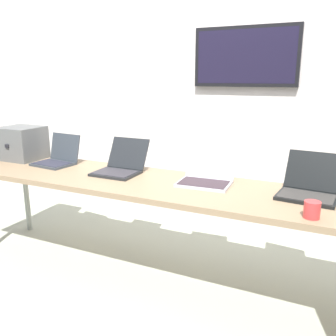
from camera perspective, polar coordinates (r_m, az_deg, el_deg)
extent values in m
cube|color=#9FA490|center=(2.81, 0.52, -18.07)|extent=(8.00, 8.00, 0.04)
cube|color=silver|center=(3.43, 8.61, 12.32)|extent=(8.00, 0.06, 2.75)
cube|color=black|center=(3.33, 12.37, 17.10)|extent=(0.92, 0.05, 0.52)
cube|color=black|center=(3.31, 12.31, 17.12)|extent=(0.86, 0.02, 0.46)
cube|color=#917557|center=(2.49, 0.56, -3.01)|extent=(3.57, 0.70, 0.04)
cylinder|color=gray|center=(3.76, -21.82, -4.09)|extent=(0.05, 0.05, 0.73)
cube|color=#5A5D5C|center=(3.47, -22.45, 3.73)|extent=(0.36, 0.32, 0.29)
cube|color=black|center=(3.37, -24.50, 3.22)|extent=(0.04, 0.01, 0.03)
cube|color=#333A41|center=(3.15, -18.02, 0.60)|extent=(0.34, 0.27, 0.02)
cube|color=#292A37|center=(3.14, -18.20, 0.77)|extent=(0.31, 0.22, 0.00)
cube|color=#333A41|center=(3.22, -16.25, 3.26)|extent=(0.33, 0.10, 0.23)
cube|color=#2E4B77|center=(3.23, -16.21, 3.26)|extent=(0.30, 0.08, 0.20)
cube|color=black|center=(2.74, -8.41, -0.86)|extent=(0.33, 0.26, 0.02)
cube|color=#302E33|center=(2.73, -8.57, -0.69)|extent=(0.30, 0.21, 0.00)
cube|color=black|center=(2.87, -6.41, 2.40)|extent=(0.33, 0.13, 0.23)
cube|color=silver|center=(2.87, -6.38, 2.39)|extent=(0.30, 0.11, 0.20)
cube|color=#B2AFB7|center=(2.46, 5.83, -2.54)|extent=(0.37, 0.27, 0.02)
cube|color=#34272D|center=(2.45, 5.75, -2.35)|extent=(0.34, 0.22, 0.00)
cube|color=#B2AFB7|center=(2.58, 6.91, 1.19)|extent=(0.36, 0.10, 0.24)
cube|color=silver|center=(2.58, 6.93, 1.18)|extent=(0.33, 0.09, 0.21)
cube|color=black|center=(2.34, 21.42, -4.39)|extent=(0.37, 0.29, 0.02)
cube|color=#35322F|center=(2.32, 21.39, -4.20)|extent=(0.34, 0.24, 0.00)
cube|color=black|center=(2.48, 22.42, -0.42)|extent=(0.35, 0.16, 0.23)
cube|color=#1F5C2F|center=(2.49, 22.43, -0.44)|extent=(0.32, 0.14, 0.21)
cylinder|color=#CC3838|center=(2.03, 22.16, -6.24)|extent=(0.09, 0.09, 0.09)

